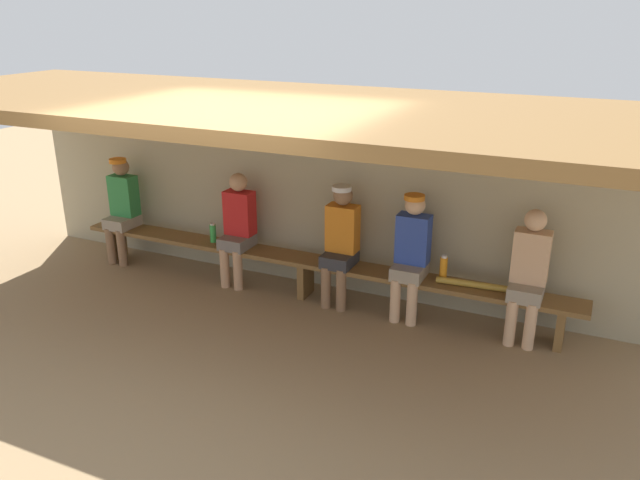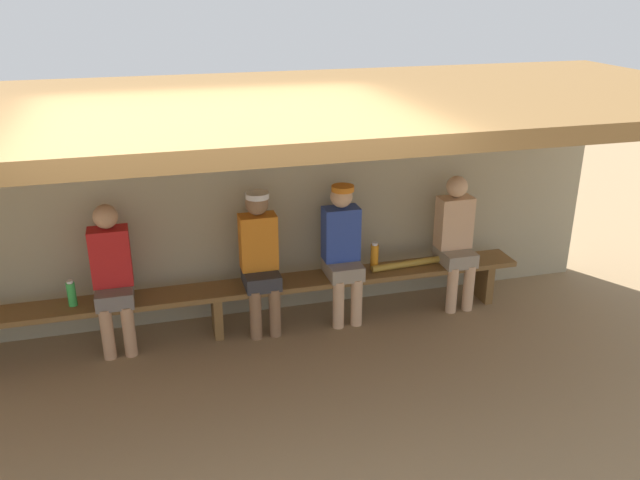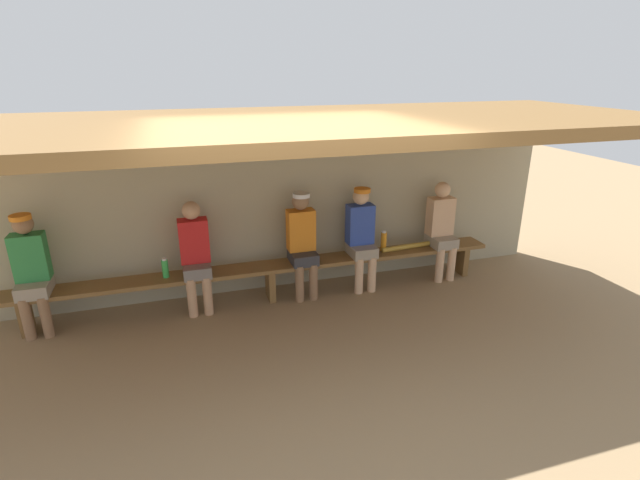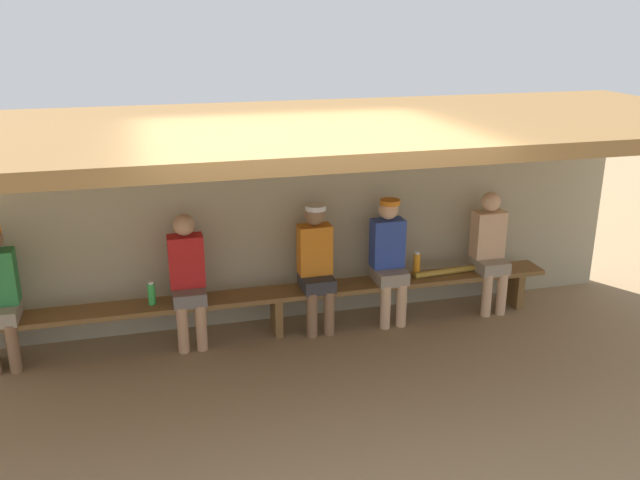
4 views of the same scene
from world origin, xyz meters
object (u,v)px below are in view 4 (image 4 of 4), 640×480
Objects in this scene: player_rightmost at (188,275)px; water_bottle_blue at (417,264)px; bench at (276,298)px; player_in_blue at (389,255)px; player_near_post at (316,262)px; baseball_bat at (447,271)px; player_with_sunglasses at (490,247)px; water_bottle_orange at (152,293)px.

water_bottle_blue is at bearing 0.96° from player_rightmost.
bench is 1.27m from player_in_blue.
player_near_post is 1.50m from baseball_bat.
player_in_blue is at bearing 0.00° from player_near_post.
player_in_blue reaches higher than bench.
water_bottle_blue is 0.35× the size of baseball_bat.
player_in_blue reaches higher than water_bottle_blue.
player_rightmost is at bearing 180.00° from player_with_sunglasses.
water_bottle_orange is at bearing 179.92° from player_in_blue.
bench is at bearing 175.48° from baseball_bat.
water_bottle_orange is (-2.45, 0.00, -0.17)m from player_in_blue.
player_with_sunglasses is 0.54m from baseball_bat.
baseball_bat is (1.90, -0.00, 0.11)m from bench.
baseball_bat is at bearing -0.00° from bench.
player_with_sunglasses reaches higher than water_bottle_orange.
player_with_sunglasses is at bearing -0.06° from water_bottle_orange.
baseball_bat is (0.69, -0.00, -0.25)m from player_in_blue.
player_near_post is 1.67m from water_bottle_orange.
bench is 1.91m from baseball_bat.
bench is 1.57m from water_bottle_blue.
player_rightmost is 4.83× the size of water_bottle_blue.
water_bottle_blue is (2.79, 0.04, 0.02)m from water_bottle_orange.
bench is at bearing -0.20° from player_rightmost.
baseball_bat is (0.35, -0.04, -0.10)m from water_bottle_blue.
baseball_bat is (3.14, -0.01, -0.08)m from water_bottle_orange.
player_in_blue is 0.73m from baseball_bat.
bench is 4.49× the size of player_with_sunglasses.
player_with_sunglasses is at bearing -2.81° from water_bottle_blue.
player_with_sunglasses is 0.85m from water_bottle_blue.
player_rightmost is (-3.27, 0.00, 0.00)m from player_with_sunglasses.
player_with_sunglasses reaches higher than water_bottle_blue.
baseball_bat is at bearing -0.06° from player_rightmost.
water_bottle_orange is (-1.66, 0.00, -0.17)m from player_near_post.
bench is 7.62× the size of baseball_bat.
baseball_bat is at bearing -0.14° from player_near_post.
player_near_post reaches higher than water_bottle_orange.
water_bottle_blue reaches higher than water_bottle_orange.
bench is 0.94m from player_rightmost.
player_near_post is at bearing 180.00° from player_in_blue.
water_bottle_orange is at bearing -179.24° from water_bottle_blue.
player_with_sunglasses is at bearing -0.02° from player_in_blue.
water_bottle_blue is at bearing 6.80° from player_in_blue.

